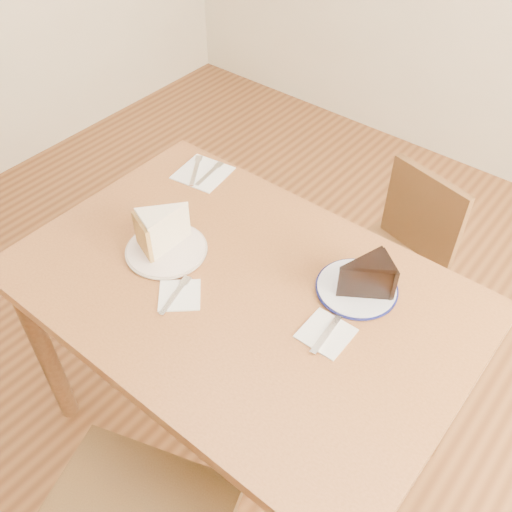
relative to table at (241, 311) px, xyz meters
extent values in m
plane|color=#462612|center=(0.00, 0.00, -0.65)|extent=(4.00, 4.00, 0.00)
cube|color=#542E17|center=(0.00, 0.00, 0.08)|extent=(1.20, 0.80, 0.04)
cylinder|color=#392011|center=(-0.54, -0.34, -0.30)|extent=(0.06, 0.06, 0.71)
cylinder|color=#392011|center=(-0.54, 0.34, -0.30)|extent=(0.06, 0.06, 0.71)
cylinder|color=#392011|center=(0.54, 0.34, -0.30)|extent=(0.06, 0.06, 0.71)
cylinder|color=#311F0E|center=(-0.10, -0.46, -0.43)|extent=(0.04, 0.04, 0.44)
cube|color=#392111|center=(0.13, 0.62, -0.26)|extent=(0.44, 0.44, 0.04)
cylinder|color=#392111|center=(0.32, 0.73, -0.46)|extent=(0.03, 0.03, 0.37)
cylinder|color=#392111|center=(0.02, 0.80, -0.46)|extent=(0.03, 0.03, 0.37)
cylinder|color=#392111|center=(0.25, 0.43, -0.46)|extent=(0.03, 0.03, 0.37)
cylinder|color=#392111|center=(-0.06, 0.50, -0.46)|extent=(0.03, 0.03, 0.37)
cube|color=#392111|center=(0.17, 0.78, -0.08)|extent=(0.31, 0.10, 0.33)
cylinder|color=silver|center=(-0.24, -0.03, 0.10)|extent=(0.22, 0.22, 0.01)
cylinder|color=white|center=(0.24, 0.18, 0.10)|extent=(0.20, 0.20, 0.01)
cube|color=white|center=(-0.10, -0.12, 0.10)|extent=(0.15, 0.15, 0.00)
cube|color=white|center=(0.26, 0.01, 0.10)|extent=(0.12, 0.12, 0.00)
cube|color=white|center=(-0.41, 0.30, 0.10)|extent=(0.17, 0.17, 0.00)
cube|color=silver|center=(-0.11, -0.14, 0.10)|extent=(0.05, 0.14, 0.00)
cube|color=silver|center=(0.26, 0.02, 0.10)|extent=(0.03, 0.17, 0.00)
cube|color=silver|center=(-0.39, 0.31, 0.10)|extent=(0.03, 0.14, 0.00)
cube|color=silver|center=(-0.44, 0.29, 0.10)|extent=(0.10, 0.14, 0.00)
camera|label=1|loc=(0.66, -0.76, 1.20)|focal=40.00mm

